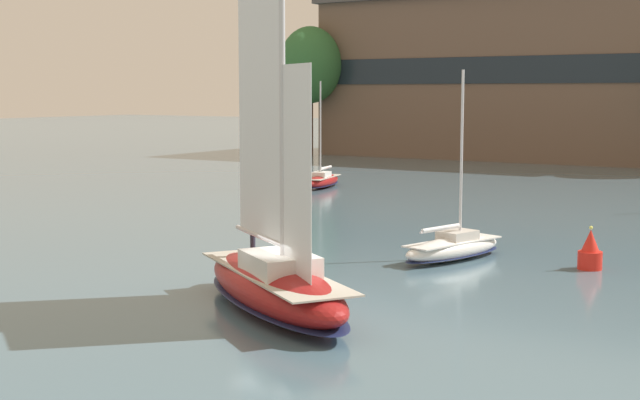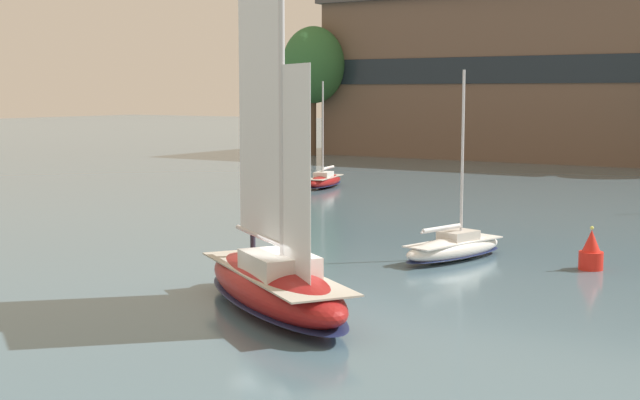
% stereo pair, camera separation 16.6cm
% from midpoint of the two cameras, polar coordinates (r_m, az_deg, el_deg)
% --- Properties ---
extents(ground_plane, '(400.00, 400.00, 0.00)m').
position_cam_midpoint_polar(ground_plane, '(31.26, -2.80, -7.12)').
color(ground_plane, slate).
extents(waterfront_building, '(46.99, 18.53, 18.86)m').
position_cam_midpoint_polar(waterfront_building, '(107.03, 13.23, 7.73)').
color(waterfront_building, brown).
rests_on(waterfront_building, ground).
extents(tree_shore_right, '(7.50, 7.50, 15.43)m').
position_cam_midpoint_polar(tree_shore_right, '(107.82, -0.38, 8.62)').
color(tree_shore_right, '#4C3828').
rests_on(tree_shore_right, ground).
extents(sailboat_main, '(10.25, 8.17, 14.25)m').
position_cam_midpoint_polar(sailboat_main, '(30.99, -2.80, -5.12)').
color(sailboat_main, maroon).
rests_on(sailboat_main, ground).
extents(sailboat_moored_mid_channel, '(3.32, 6.47, 8.58)m').
position_cam_midpoint_polar(sailboat_moored_mid_channel, '(40.94, 8.70, -3.00)').
color(sailboat_moored_mid_channel, white).
rests_on(sailboat_moored_mid_channel, ground).
extents(sailboat_moored_outer_mooring, '(3.02, 6.36, 8.45)m').
position_cam_midpoint_polar(sailboat_moored_outer_mooring, '(71.25, 0.37, 1.27)').
color(sailboat_moored_outer_mooring, maroon).
rests_on(sailboat_moored_outer_mooring, ground).
extents(channel_buoy, '(1.04, 1.04, 1.89)m').
position_cam_midpoint_polar(channel_buoy, '(40.01, 17.08, -3.23)').
color(channel_buoy, red).
rests_on(channel_buoy, ground).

